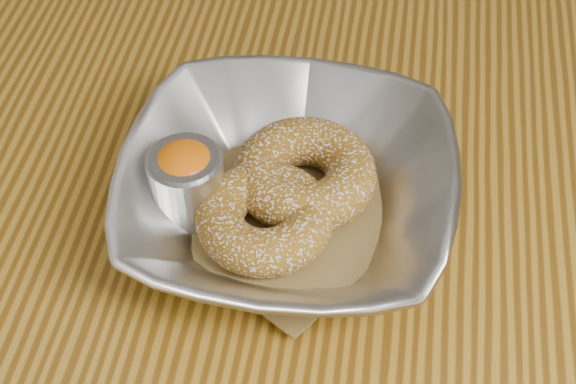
# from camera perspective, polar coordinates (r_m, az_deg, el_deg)

# --- Properties ---
(table) EXTENTS (1.20, 0.80, 0.75)m
(table) POSITION_cam_1_polar(r_m,az_deg,el_deg) (0.68, 6.87, -8.82)
(table) COLOR #875D19
(table) RESTS_ON ground_plane
(serving_bowl) EXTENTS (0.23, 0.23, 0.06)m
(serving_bowl) POSITION_cam_1_polar(r_m,az_deg,el_deg) (0.59, -0.00, -0.14)
(serving_bowl) COLOR #B6B9BD
(serving_bowl) RESTS_ON table
(parchment) EXTENTS (0.20, 0.20, 0.00)m
(parchment) POSITION_cam_1_polar(r_m,az_deg,el_deg) (0.61, 0.00, -1.32)
(parchment) COLOR olive
(parchment) RESTS_ON table
(donut_back) EXTENTS (0.12, 0.12, 0.03)m
(donut_back) POSITION_cam_1_polar(r_m,az_deg,el_deg) (0.61, 1.08, 1.18)
(donut_back) COLOR #8B5A16
(donut_back) RESTS_ON parchment
(donut_front) EXTENTS (0.10, 0.10, 0.03)m
(donut_front) POSITION_cam_1_polar(r_m,az_deg,el_deg) (0.58, -1.52, -1.68)
(donut_front) COLOR #8B5A16
(donut_front) RESTS_ON parchment
(ramekin) EXTENTS (0.05, 0.05, 0.06)m
(ramekin) POSITION_cam_1_polar(r_m,az_deg,el_deg) (0.59, -6.57, 0.77)
(ramekin) COLOR #B6B9BD
(ramekin) RESTS_ON table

